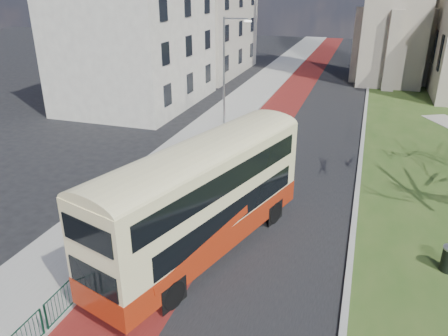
% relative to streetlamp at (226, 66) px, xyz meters
% --- Properties ---
extents(ground, '(160.00, 160.00, 0.00)m').
position_rel_streetlamp_xyz_m(ground, '(4.35, -18.00, -4.59)').
color(ground, black).
rests_on(ground, ground).
extents(road_carriageway, '(9.00, 120.00, 0.01)m').
position_rel_streetlamp_xyz_m(road_carriageway, '(5.85, 2.00, -4.59)').
color(road_carriageway, black).
rests_on(road_carriageway, ground).
extents(bus_lane, '(3.40, 120.00, 0.01)m').
position_rel_streetlamp_xyz_m(bus_lane, '(3.15, 2.00, -4.59)').
color(bus_lane, '#591414').
rests_on(bus_lane, ground).
extents(pavement_west, '(4.00, 120.00, 0.12)m').
position_rel_streetlamp_xyz_m(pavement_west, '(-0.65, 2.00, -4.53)').
color(pavement_west, gray).
rests_on(pavement_west, ground).
extents(kerb_west, '(0.25, 120.00, 0.13)m').
position_rel_streetlamp_xyz_m(kerb_west, '(1.35, 2.00, -4.53)').
color(kerb_west, '#999993').
rests_on(kerb_west, ground).
extents(kerb_east, '(0.25, 80.00, 0.13)m').
position_rel_streetlamp_xyz_m(kerb_east, '(10.45, 4.00, -4.53)').
color(kerb_east, '#999993').
rests_on(kerb_east, ground).
extents(pedestrian_railing, '(0.07, 24.00, 1.12)m').
position_rel_streetlamp_xyz_m(pedestrian_railing, '(1.40, -14.00, -4.04)').
color(pedestrian_railing, '#0D3A27').
rests_on(pedestrian_railing, ground).
extents(street_block_near, '(10.30, 14.30, 13.00)m').
position_rel_streetlamp_xyz_m(street_block_near, '(-9.65, 4.00, 1.92)').
color(street_block_near, beige).
rests_on(street_block_near, ground).
extents(street_block_far, '(10.30, 16.30, 11.50)m').
position_rel_streetlamp_xyz_m(street_block_far, '(-9.65, 20.00, 1.17)').
color(street_block_far, '#B7AD9B').
rests_on(street_block_far, ground).
extents(streetlamp, '(2.13, 0.18, 8.00)m').
position_rel_streetlamp_xyz_m(streetlamp, '(0.00, 0.00, 0.00)').
color(streetlamp, gray).
rests_on(streetlamp, pavement_west).
extents(bus, '(5.73, 11.38, 4.65)m').
position_rel_streetlamp_xyz_m(bus, '(4.58, -17.10, -1.94)').
color(bus, '#9F270E').
rests_on(bus, ground).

